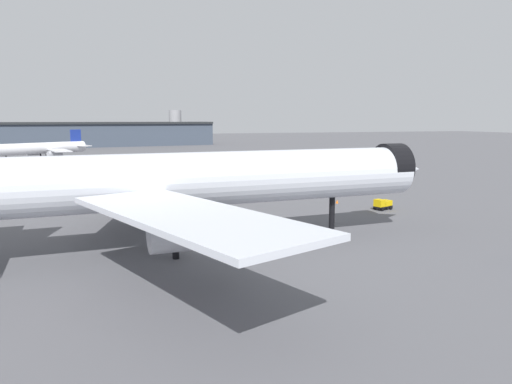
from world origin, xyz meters
name	(u,v)px	position (x,y,z in m)	size (l,w,h in m)	color
ground	(205,251)	(0.00, 0.00, 0.00)	(900.00, 900.00, 0.00)	#56565B
airliner_near_gate	(190,181)	(-1.37, 1.31, 8.16)	(66.34, 60.60, 18.53)	silver
airliner_far_taxiway	(39,149)	(-29.52, 130.28, 5.07)	(35.75, 32.10, 11.52)	white
terminal_building	(57,135)	(-29.28, 228.72, 7.03)	(177.76, 39.64, 20.70)	#3D4756
baggage_tug_wing	(383,204)	(34.47, 14.87, 0.97)	(3.54, 2.70, 1.85)	black
traffic_cone_near_nose	(337,202)	(30.18, 22.93, 0.31)	(0.50, 0.50, 0.63)	#F2600C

